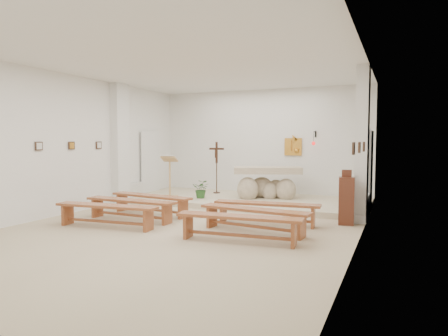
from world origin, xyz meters
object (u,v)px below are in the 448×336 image
at_px(donation_pedestal, 346,200).
at_px(bench_left_front, 151,200).
at_px(lectern, 170,176).
at_px(bench_right_second, 254,214).
at_px(bench_right_third, 239,222).
at_px(bench_right_front, 267,208).
at_px(crucifix_stand, 217,164).
at_px(bench_left_second, 130,205).
at_px(bench_left_third, 106,210).
at_px(altar, 267,185).

bearing_deg(donation_pedestal, bench_left_front, -179.85).
distance_m(lectern, bench_left_front, 2.07).
relative_size(donation_pedestal, bench_right_second, 0.51).
height_order(bench_right_second, bench_right_third, same).
bearing_deg(bench_right_front, crucifix_stand, 124.04).
height_order(bench_right_front, bench_right_third, same).
bearing_deg(bench_right_front, bench_left_second, -170.23).
height_order(lectern, bench_left_third, lectern).
height_order(altar, crucifix_stand, crucifix_stand).
distance_m(bench_left_second, bench_right_second, 3.02).
bearing_deg(bench_right_second, bench_left_second, -172.89).
distance_m(altar, bench_left_third, 5.03).
height_order(lectern, bench_left_second, lectern).
distance_m(bench_left_front, bench_left_second, 0.83).
height_order(bench_left_front, bench_right_third, same).
distance_m(donation_pedestal, bench_right_second, 2.23).
xyz_separation_m(donation_pedestal, bench_right_front, (-1.59, -0.73, -0.16)).
xyz_separation_m(donation_pedestal, bench_left_second, (-4.61, -1.56, -0.16)).
height_order(bench_right_front, bench_right_second, same).
bearing_deg(bench_left_third, donation_pedestal, 22.12).
xyz_separation_m(donation_pedestal, bench_left_front, (-4.61, -0.73, -0.16)).
distance_m(bench_left_front, bench_right_third, 3.44).
distance_m(crucifix_stand, bench_left_third, 5.05).
bearing_deg(crucifix_stand, bench_left_second, -96.58).
bearing_deg(crucifix_stand, donation_pedestal, -33.81).
distance_m(lectern, crucifix_stand, 1.70).
bearing_deg(lectern, bench_right_second, -48.38).
distance_m(crucifix_stand, bench_right_front, 4.38).
height_order(donation_pedestal, bench_left_second, donation_pedestal).
relative_size(donation_pedestal, bench_left_second, 0.52).
xyz_separation_m(altar, bench_left_second, (-2.09, -3.75, -0.17)).
relative_size(lectern, bench_left_front, 0.54).
height_order(altar, donation_pedestal, donation_pedestal).
relative_size(lectern, bench_right_second, 0.54).
bearing_deg(bench_right_front, bench_left_third, -156.83).
bearing_deg(bench_left_second, bench_right_front, 17.02).
xyz_separation_m(lectern, crucifix_stand, (0.90, 1.40, 0.33)).
bearing_deg(bench_left_front, bench_right_front, 7.65).
xyz_separation_m(donation_pedestal, bench_right_third, (-1.59, -2.38, -0.16)).
relative_size(altar, bench_left_second, 0.90).
relative_size(crucifix_stand, bench_left_second, 0.71).
bearing_deg(bench_right_front, lectern, 146.65).
xyz_separation_m(bench_right_front, bench_left_third, (-3.02, -1.65, 0.00)).
xyz_separation_m(bench_left_front, bench_left_third, (0.00, -1.65, 0.00)).
distance_m(donation_pedestal, bench_left_third, 5.19).
bearing_deg(bench_left_third, bench_right_third, -5.22).
distance_m(bench_right_second, bench_left_third, 3.13).
bearing_deg(crucifix_stand, bench_left_third, -95.97).
bearing_deg(altar, bench_right_front, -92.90).
relative_size(bench_left_third, bench_right_third, 1.00).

